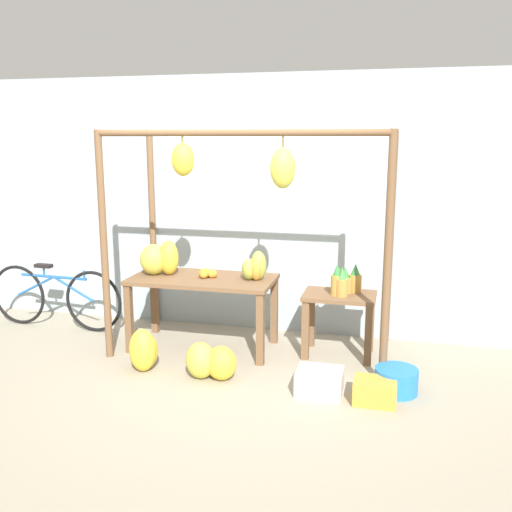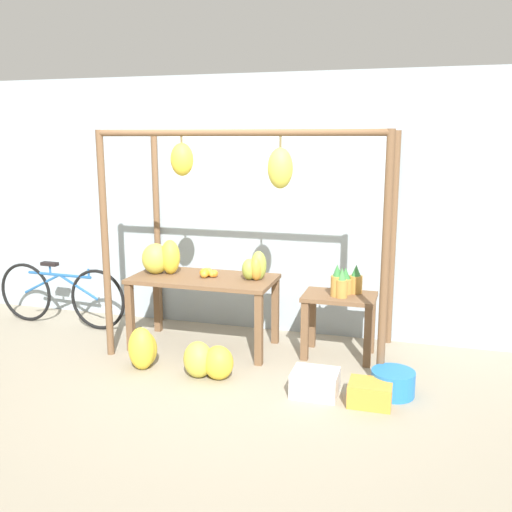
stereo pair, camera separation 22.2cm
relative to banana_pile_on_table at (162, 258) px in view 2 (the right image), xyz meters
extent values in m
plane|color=gray|center=(0.96, -0.60, -0.91)|extent=(20.00, 20.00, 0.00)
cube|color=#99A8B2|center=(0.96, 0.74, 0.49)|extent=(8.00, 0.08, 2.80)
cylinder|color=brown|center=(-0.36, -0.47, 0.19)|extent=(0.07, 0.07, 2.21)
cylinder|color=brown|center=(2.29, -0.47, 0.19)|extent=(0.07, 0.07, 2.21)
cylinder|color=brown|center=(-0.36, 0.65, 0.19)|extent=(0.07, 0.07, 2.21)
cylinder|color=brown|center=(2.29, 0.65, 0.19)|extent=(0.07, 0.07, 2.21)
cylinder|color=brown|center=(0.96, -0.47, 1.26)|extent=(2.65, 0.06, 0.06)
cylinder|color=brown|center=(0.46, -0.47, 1.20)|extent=(0.02, 0.02, 0.06)
ellipsoid|color=gold|center=(0.46, -0.47, 1.03)|extent=(0.21, 0.19, 0.30)
cylinder|color=brown|center=(1.37, -0.47, 1.19)|extent=(0.02, 0.02, 0.09)
ellipsoid|color=gold|center=(1.37, -0.47, 0.97)|extent=(0.22, 0.20, 0.35)
cube|color=brown|center=(0.46, -0.01, -0.19)|extent=(1.46, 0.73, 0.04)
cube|color=brown|center=(-0.21, -0.32, -0.56)|extent=(0.07, 0.07, 0.71)
cube|color=brown|center=(1.14, -0.32, -0.56)|extent=(0.07, 0.07, 0.71)
cube|color=brown|center=(-0.21, 0.30, -0.56)|extent=(0.07, 0.07, 0.71)
cube|color=brown|center=(1.14, 0.30, -0.56)|extent=(0.07, 0.07, 0.71)
cube|color=brown|center=(1.84, 0.11, -0.30)|extent=(0.70, 0.48, 0.04)
cube|color=brown|center=(1.53, -0.08, -0.62)|extent=(0.07, 0.07, 0.59)
cube|color=brown|center=(2.14, -0.08, -0.62)|extent=(0.07, 0.07, 0.59)
cube|color=brown|center=(1.53, 0.30, -0.62)|extent=(0.07, 0.07, 0.59)
cube|color=brown|center=(2.14, 0.30, -0.62)|extent=(0.07, 0.07, 0.59)
ellipsoid|color=gold|center=(0.09, 0.02, 0.01)|extent=(0.29, 0.29, 0.36)
ellipsoid|color=gold|center=(-0.06, -0.01, -0.01)|extent=(0.35, 0.34, 0.32)
sphere|color=orange|center=(0.50, 0.03, -0.12)|extent=(0.09, 0.09, 0.09)
sphere|color=orange|center=(0.56, 0.00, -0.13)|extent=(0.07, 0.07, 0.07)
sphere|color=orange|center=(0.48, -0.03, -0.12)|extent=(0.09, 0.09, 0.09)
sphere|color=orange|center=(0.48, 0.03, -0.12)|extent=(0.09, 0.09, 0.09)
sphere|color=orange|center=(0.58, 0.01, -0.13)|extent=(0.08, 0.08, 0.08)
sphere|color=orange|center=(0.49, -0.05, -0.13)|extent=(0.08, 0.08, 0.08)
sphere|color=orange|center=(0.47, 0.05, -0.13)|extent=(0.07, 0.07, 0.07)
sphere|color=orange|center=(0.48, 0.01, -0.13)|extent=(0.07, 0.07, 0.07)
sphere|color=orange|center=(0.49, -0.04, -0.12)|extent=(0.10, 0.10, 0.10)
cylinder|color=#B27F38|center=(1.97, 0.23, -0.19)|extent=(0.13, 0.13, 0.17)
cone|color=#337538|center=(1.97, 0.23, -0.05)|extent=(0.09, 0.09, 0.11)
cylinder|color=#B27F38|center=(1.86, 0.03, -0.20)|extent=(0.11, 0.11, 0.17)
cone|color=#428442|center=(1.86, 0.03, -0.05)|extent=(0.08, 0.08, 0.12)
cylinder|color=#B27F38|center=(1.83, 0.08, -0.21)|extent=(0.12, 0.12, 0.15)
cone|color=#428442|center=(1.83, 0.08, -0.08)|extent=(0.09, 0.09, 0.12)
cylinder|color=#B27F38|center=(1.88, 0.18, -0.21)|extent=(0.14, 0.14, 0.15)
cone|color=#337538|center=(1.88, 0.18, -0.08)|extent=(0.10, 0.10, 0.11)
cylinder|color=#B27F38|center=(1.81, 0.06, -0.18)|extent=(0.12, 0.12, 0.20)
cone|color=#337538|center=(1.81, 0.06, -0.02)|extent=(0.08, 0.08, 0.12)
ellipsoid|color=#9EB247|center=(0.12, -0.73, -0.73)|extent=(0.28, 0.29, 0.36)
ellipsoid|color=gold|center=(0.10, -0.68, -0.74)|extent=(0.30, 0.27, 0.35)
ellipsoid|color=gold|center=(0.12, -0.73, -0.71)|extent=(0.32, 0.30, 0.41)
ellipsoid|color=gold|center=(0.88, -0.74, -0.76)|extent=(0.29, 0.27, 0.31)
ellipsoid|color=gold|center=(0.69, -0.75, -0.75)|extent=(0.38, 0.37, 0.33)
cube|color=silver|center=(1.78, -0.81, -0.81)|extent=(0.39, 0.32, 0.21)
cylinder|color=blue|center=(2.41, -0.63, -0.81)|extent=(0.37, 0.37, 0.21)
torus|color=black|center=(-1.87, 0.20, -0.56)|extent=(0.70, 0.06, 0.70)
torus|color=black|center=(-0.89, 0.16, -0.56)|extent=(0.70, 0.06, 0.70)
cylinder|color=#235B9E|center=(-1.38, 0.18, -0.32)|extent=(0.84, 0.06, 0.03)
cylinder|color=#235B9E|center=(-1.62, 0.19, -0.44)|extent=(0.51, 0.05, 0.27)
cylinder|color=#235B9E|center=(-1.13, 0.17, -0.44)|extent=(0.51, 0.05, 0.27)
cylinder|color=#235B9E|center=(-1.50, 0.19, -0.27)|extent=(0.02, 0.02, 0.10)
cube|color=black|center=(-1.50, 0.19, -0.20)|extent=(0.20, 0.09, 0.04)
cylinder|color=#235B9E|center=(-0.98, 0.17, -0.27)|extent=(0.02, 0.02, 0.10)
ellipsoid|color=#93A33D|center=(1.04, 0.04, -0.02)|extent=(0.18, 0.17, 0.29)
ellipsoid|color=gold|center=(1.02, 0.01, -0.05)|extent=(0.13, 0.15, 0.24)
ellipsoid|color=gold|center=(1.02, 0.07, -0.06)|extent=(0.18, 0.18, 0.23)
ellipsoid|color=#93A33D|center=(0.95, 0.01, -0.06)|extent=(0.16, 0.18, 0.21)
cube|color=orange|center=(2.24, -0.86, -0.82)|extent=(0.35, 0.29, 0.19)
camera|label=1|loc=(2.34, -5.32, 1.22)|focal=40.00mm
camera|label=2|loc=(2.56, -5.26, 1.22)|focal=40.00mm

